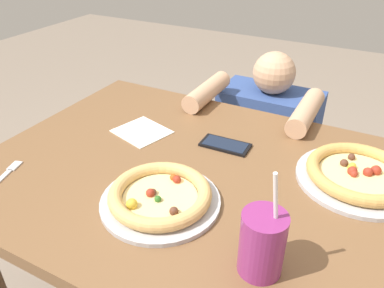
{
  "coord_description": "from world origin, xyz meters",
  "views": [
    {
      "loc": [
        0.37,
        -0.76,
        1.36
      ],
      "look_at": [
        -0.07,
        0.08,
        0.78
      ],
      "focal_mm": 35.37,
      "sensor_mm": 36.0,
      "label": 1
    }
  ],
  "objects_px": {
    "pizza_far": "(359,174)",
    "diner_seated": "(263,161)",
    "drink_cup_colored": "(262,243)",
    "cell_phone": "(225,145)",
    "pizza_near": "(160,196)",
    "fork": "(0,180)"
  },
  "relations": [
    {
      "from": "pizza_near",
      "to": "drink_cup_colored",
      "type": "height_order",
      "value": "drink_cup_colored"
    },
    {
      "from": "drink_cup_colored",
      "to": "pizza_far",
      "type": "bearing_deg",
      "value": 71.41
    },
    {
      "from": "pizza_far",
      "to": "fork",
      "type": "distance_m",
      "value": 0.96
    },
    {
      "from": "pizza_near",
      "to": "pizza_far",
      "type": "bearing_deg",
      "value": 37.84
    },
    {
      "from": "pizza_far",
      "to": "diner_seated",
      "type": "bearing_deg",
      "value": 128.2
    },
    {
      "from": "drink_cup_colored",
      "to": "fork",
      "type": "height_order",
      "value": "drink_cup_colored"
    },
    {
      "from": "fork",
      "to": "diner_seated",
      "type": "bearing_deg",
      "value": 64.44
    },
    {
      "from": "drink_cup_colored",
      "to": "cell_phone",
      "type": "height_order",
      "value": "drink_cup_colored"
    },
    {
      "from": "drink_cup_colored",
      "to": "diner_seated",
      "type": "bearing_deg",
      "value": 106.02
    },
    {
      "from": "pizza_near",
      "to": "drink_cup_colored",
      "type": "bearing_deg",
      "value": -15.49
    },
    {
      "from": "pizza_near",
      "to": "drink_cup_colored",
      "type": "relative_size",
      "value": 1.21
    },
    {
      "from": "fork",
      "to": "diner_seated",
      "type": "xyz_separation_m",
      "value": [
        0.45,
        0.95,
        -0.36
      ]
    },
    {
      "from": "pizza_near",
      "to": "fork",
      "type": "height_order",
      "value": "pizza_near"
    },
    {
      "from": "pizza_far",
      "to": "diner_seated",
      "type": "xyz_separation_m",
      "value": [
        -0.39,
        0.5,
        -0.38
      ]
    },
    {
      "from": "pizza_near",
      "to": "fork",
      "type": "bearing_deg",
      "value": -164.15
    },
    {
      "from": "fork",
      "to": "diner_seated",
      "type": "relative_size",
      "value": 0.22
    },
    {
      "from": "cell_phone",
      "to": "diner_seated",
      "type": "bearing_deg",
      "value": 91.26
    },
    {
      "from": "pizza_near",
      "to": "cell_phone",
      "type": "height_order",
      "value": "pizza_near"
    },
    {
      "from": "drink_cup_colored",
      "to": "fork",
      "type": "relative_size",
      "value": 1.23
    },
    {
      "from": "pizza_near",
      "to": "cell_phone",
      "type": "bearing_deg",
      "value": 84.08
    },
    {
      "from": "drink_cup_colored",
      "to": "diner_seated",
      "type": "relative_size",
      "value": 0.27
    },
    {
      "from": "pizza_far",
      "to": "diner_seated",
      "type": "distance_m",
      "value": 0.74
    }
  ]
}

